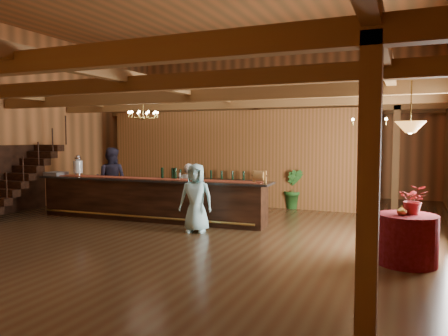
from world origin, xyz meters
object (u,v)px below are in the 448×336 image
at_px(round_table, 407,239).
at_px(staff_second, 111,180).
at_px(raffle_drum, 260,176).
at_px(backbar_shelf, 216,192).
at_px(tasting_bar, 150,199).
at_px(beverage_dispenser, 78,166).
at_px(pendant_lamp, 410,127).
at_px(chandelier_right, 369,121).
at_px(guest, 196,198).
at_px(bartender, 189,190).
at_px(chandelier_left, 143,114).
at_px(floor_plant, 295,189).

distance_m(round_table, staff_second, 8.61).
height_order(raffle_drum, backbar_shelf, raffle_drum).
height_order(tasting_bar, beverage_dispenser, beverage_dispenser).
bearing_deg(pendant_lamp, chandelier_right, 107.53).
bearing_deg(pendant_lamp, guest, 168.75).
xyz_separation_m(tasting_bar, bartender, (0.77, 0.79, 0.19)).
bearing_deg(guest, bartender, 112.66).
distance_m(chandelier_left, chandelier_right, 5.85).
height_order(beverage_dispenser, bartender, beverage_dispenser).
xyz_separation_m(beverage_dispenser, staff_second, (0.57, 0.77, -0.45)).
bearing_deg(raffle_drum, bartender, 162.84).
xyz_separation_m(tasting_bar, guest, (1.83, -0.87, 0.24)).
distance_m(chandelier_right, staff_second, 7.50).
xyz_separation_m(pendant_lamp, staff_second, (-8.22, 2.51, -1.44)).
bearing_deg(tasting_bar, raffle_drum, -0.97).
bearing_deg(staff_second, guest, 139.33).
relative_size(tasting_bar, round_table, 6.63).
bearing_deg(pendant_lamp, round_table, 0.00).
bearing_deg(tasting_bar, floor_plant, 44.42).
xyz_separation_m(tasting_bar, beverage_dispenser, (-2.38, -0.04, 0.84)).
height_order(backbar_shelf, chandelier_right, chandelier_right).
relative_size(tasting_bar, floor_plant, 5.45).
xyz_separation_m(beverage_dispenser, floor_plant, (5.53, 3.39, -0.79)).
relative_size(backbar_shelf, round_table, 3.02).
bearing_deg(backbar_shelf, chandelier_right, -19.39).
height_order(raffle_drum, staff_second, staff_second).
bearing_deg(raffle_drum, beverage_dispenser, -178.75).
distance_m(tasting_bar, backbar_shelf, 3.15).
height_order(tasting_bar, guest, guest).
xyz_separation_m(chandelier_right, staff_second, (-7.31, -0.36, -1.64)).
height_order(beverage_dispenser, round_table, beverage_dispenser).
bearing_deg(guest, chandelier_right, 18.09).
height_order(round_table, pendant_lamp, pendant_lamp).
height_order(round_table, guest, guest).
bearing_deg(round_table, chandelier_right, 107.53).
xyz_separation_m(raffle_drum, bartender, (-2.31, 0.71, -0.54)).
bearing_deg(chandelier_left, guest, -25.80).
distance_m(backbar_shelf, bartender, 2.33).
height_order(backbar_shelf, pendant_lamp, pendant_lamp).
bearing_deg(chandelier_right, backbar_shelf, 157.72).
distance_m(beverage_dispenser, staff_second, 1.06).
bearing_deg(round_table, backbar_shelf, 140.01).
bearing_deg(guest, tasting_bar, 144.64).
bearing_deg(bartender, staff_second, -7.66).
distance_m(pendant_lamp, staff_second, 8.71).
height_order(tasting_bar, staff_second, staff_second).
relative_size(chandelier_left, staff_second, 0.42).
xyz_separation_m(round_table, chandelier_left, (-6.67, 1.92, 2.40)).
relative_size(chandelier_left, chandelier_right, 1.00).
distance_m(raffle_drum, bartender, 2.48).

